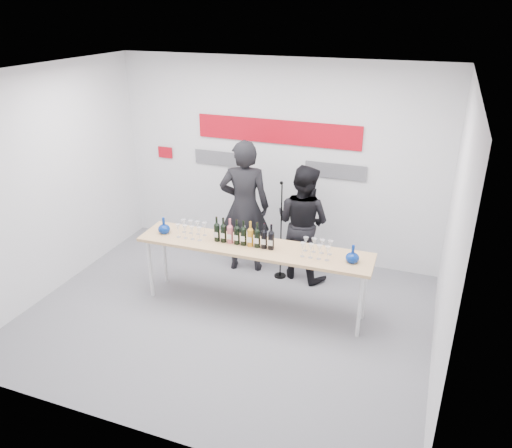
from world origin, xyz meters
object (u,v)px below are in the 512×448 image
(tasting_table, at_px, (253,251))
(presenter_left, at_px, (245,207))
(mic_stand, at_px, (281,249))
(presenter_right, at_px, (303,223))

(tasting_table, height_order, presenter_left, presenter_left)
(mic_stand, bearing_deg, tasting_table, -76.23)
(presenter_left, height_order, presenter_right, presenter_left)
(presenter_right, bearing_deg, tasting_table, 86.95)
(tasting_table, height_order, presenter_right, presenter_right)
(presenter_right, xyz_separation_m, mic_stand, (-0.27, -0.15, -0.39))
(tasting_table, xyz_separation_m, presenter_right, (0.36, 1.02, 0.01))
(presenter_left, distance_m, mic_stand, 0.79)
(tasting_table, relative_size, presenter_right, 1.78)
(tasting_table, distance_m, presenter_left, 1.09)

